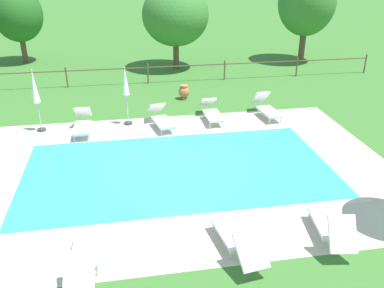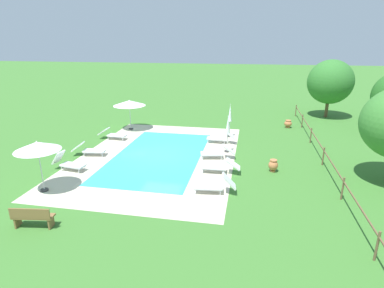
{
  "view_description": "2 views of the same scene",
  "coord_description": "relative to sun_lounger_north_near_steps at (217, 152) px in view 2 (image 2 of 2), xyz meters",
  "views": [
    {
      "loc": [
        -1.51,
        -11.26,
        6.21
      ],
      "look_at": [
        0.53,
        0.5,
        0.6
      ],
      "focal_mm": 38.3,
      "sensor_mm": 36.0,
      "label": 1
    },
    {
      "loc": [
        17.09,
        5.3,
        6.63
      ],
      "look_at": [
        0.82,
        2.22,
        1.14
      ],
      "focal_mm": 29.22,
      "sensor_mm": 36.0,
      "label": 2
    }
  ],
  "objects": [
    {
      "name": "ground_plane",
      "position": [
        0.16,
        -3.52,
        -0.37
      ],
      "size": [
        160.0,
        160.0,
        0.0
      ],
      "primitive_type": "plane",
      "color": "#3D752D"
    },
    {
      "name": "pool_deck_paving",
      "position": [
        0.16,
        -3.52,
        -0.37
      ],
      "size": [
        13.62,
        9.15,
        0.01
      ],
      "primitive_type": "cube",
      "color": "beige",
      "rests_on": "ground"
    },
    {
      "name": "swimming_pool_water",
      "position": [
        0.16,
        -3.52,
        -0.37
      ],
      "size": [
        9.56,
        5.09,
        0.01
      ],
      "primitive_type": "cube",
      "color": "#38C6D1",
      "rests_on": "ground"
    },
    {
      "name": "pool_coping_rim",
      "position": [
        0.16,
        -3.52,
        -0.36
      ],
      "size": [
        10.04,
        5.57,
        0.01
      ],
      "color": "beige",
      "rests_on": "ground"
    },
    {
      "name": "sun_lounger_north_near_steps",
      "position": [
        0.0,
        0.0,
        0.0
      ],
      "size": [
        0.97,
        2.08,
        0.84
      ],
      "color": "white",
      "rests_on": "ground"
    },
    {
      "name": "sun_lounger_north_mid",
      "position": [
        0.93,
        -7.61,
        -0.0
      ],
      "size": [
        0.88,
        2.07,
        0.83
      ],
      "color": "white",
      "rests_on": "ground"
    },
    {
      "name": "sun_lounger_north_far",
      "position": [
        4.41,
        0.39,
        0.02
      ],
      "size": [
        0.8,
        1.96,
        0.95
      ],
      "color": "white",
      "rests_on": "ground"
    },
    {
      "name": "sun_lounger_north_end",
      "position": [
        3.21,
        -7.6,
        0.03
      ],
      "size": [
        0.86,
        1.88,
        1.02
      ],
      "color": "white",
      "rests_on": "ground"
    },
    {
      "name": "sun_lounger_south_near_corner",
      "position": [
        2.08,
        0.38,
        -0.0
      ],
      "size": [
        0.64,
        2.03,
        0.82
      ],
      "color": "white",
      "rests_on": "ground"
    },
    {
      "name": "sun_lounger_south_mid",
      "position": [
        -2.43,
        -7.6,
        -0.0
      ],
      "size": [
        0.7,
        2.05,
        0.81
      ],
      "color": "white",
      "rests_on": "ground"
    },
    {
      "name": "sun_lounger_south_far",
      "position": [
        -2.98,
        -0.05,
        0.01
      ],
      "size": [
        0.6,
        1.97,
        0.88
      ],
      "color": "white",
      "rests_on": "ground"
    },
    {
      "name": "patio_umbrella_open_foreground",
      "position": [
        -5.11,
        -7.33,
        1.71
      ],
      "size": [
        2.46,
        2.46,
        2.33
      ],
      "color": "#383838",
      "rests_on": "ground"
    },
    {
      "name": "patio_umbrella_open_by_bench",
      "position": [
        5.67,
        -7.39,
        1.8
      ],
      "size": [
        2.0,
        2.0,
        2.43
      ],
      "color": "#383838",
      "rests_on": "ground"
    },
    {
      "name": "patio_umbrella_closed_row_west",
      "position": [
        -4.56,
        0.41,
        1.22
      ],
      "size": [
        0.32,
        0.32,
        2.41
      ],
      "color": "#383838",
      "rests_on": "ground"
    },
    {
      "name": "patio_umbrella_closed_row_mid_west",
      "position": [
        -1.27,
        0.52,
        1.18
      ],
      "size": [
        0.32,
        0.32,
        2.32
      ],
      "color": "#383838",
      "rests_on": "ground"
    },
    {
      "name": "wooden_bench_lawn_side",
      "position": [
        8.45,
        -5.87,
        0.09
      ],
      "size": [
        0.65,
        1.55,
        0.87
      ],
      "color": "olive",
      "rests_on": "ground"
    },
    {
      "name": "terracotta_urn_near_fence",
      "position": [
        -7.94,
        4.84,
        -0.04
      ],
      "size": [
        0.59,
        0.59,
        0.61
      ],
      "color": "#C67547",
      "rests_on": "ground"
    },
    {
      "name": "terracotta_urn_by_tree",
      "position": [
        1.39,
        3.17,
        -0.01
      ],
      "size": [
        0.5,
        0.5,
        0.67
      ],
      "color": "#C67547",
      "rests_on": "ground"
    },
    {
      "name": "perimeter_fence",
      "position": [
        -0.06,
        5.94,
        0.34
      ],
      "size": [
        24.48,
        0.08,
        1.05
      ],
      "color": "brown",
      "rests_on": "ground"
    },
    {
      "name": "tree_far_west",
      "position": [
        -12.39,
        8.61,
        2.8
      ],
      "size": [
        3.91,
        3.91,
        5.1
      ],
      "color": "brown",
      "rests_on": "ground"
    }
  ]
}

